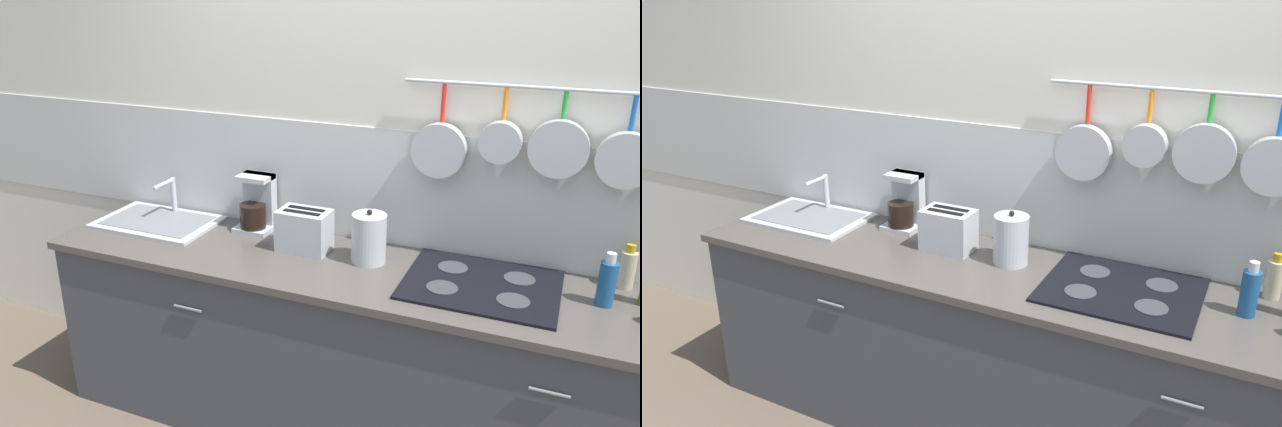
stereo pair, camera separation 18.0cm
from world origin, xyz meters
The scene contains 10 objects.
wall_back centered at (0.01, 0.35, 1.27)m, with size 7.20×0.15×2.60m.
cabinet_base centered at (0.00, 0.00, 0.43)m, with size 3.02×0.60×0.85m.
countertop centered at (0.00, 0.00, 0.87)m, with size 3.06×0.63×0.03m.
sink_basin centered at (-1.19, 0.10, 0.90)m, with size 0.59×0.39×0.20m.
coffee_maker centered at (-0.69, 0.23, 1.01)m, with size 0.18×0.17×0.28m.
toaster centered at (-0.37, 0.09, 0.99)m, with size 0.25×0.15×0.20m.
kettle centered at (-0.06, 0.09, 1.00)m, with size 0.15×0.15×0.24m.
cooktop centered at (0.44, 0.04, 0.90)m, with size 0.61×0.51×0.01m.
bottle_hot_sauce centered at (0.90, 0.07, 0.99)m, with size 0.07×0.07×0.22m.
bottle_vinegar centered at (0.97, 0.26, 0.97)m, with size 0.06×0.06×0.19m.
Camera 2 is at (0.90, -2.22, 2.06)m, focal length 35.00 mm.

